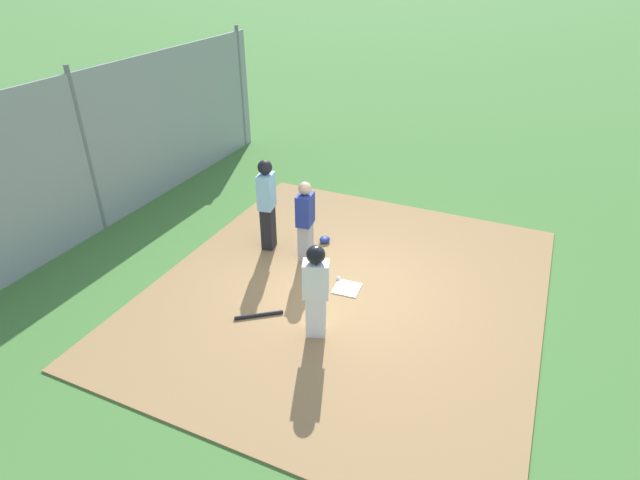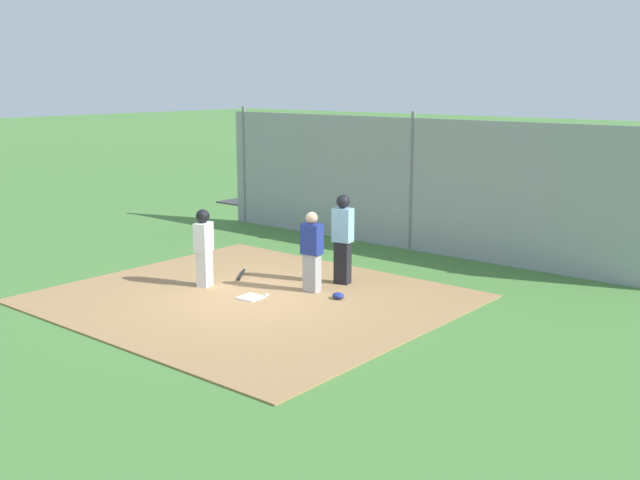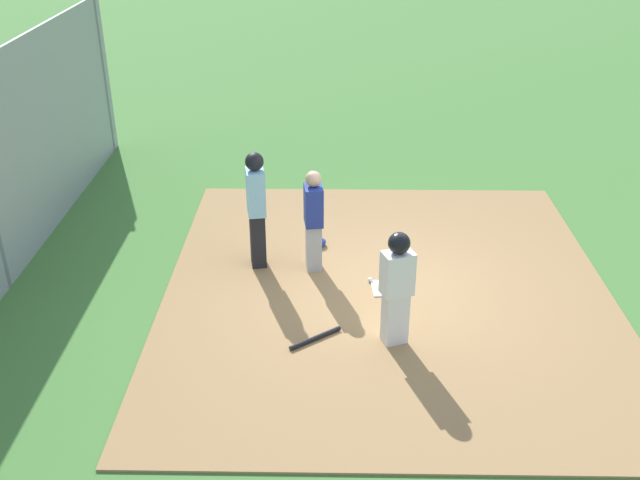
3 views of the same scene
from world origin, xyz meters
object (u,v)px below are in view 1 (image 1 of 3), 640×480
at_px(runner, 316,287).
at_px(catcher, 305,221).
at_px(umpire, 267,203).
at_px(home_plate, 347,288).
at_px(baseball_bat, 259,315).
at_px(catcher_mask, 325,239).
at_px(baseball, 338,278).
at_px(parked_car_white, 78,135).
at_px(parked_car_silver, 115,108).

bearing_deg(runner, catcher, 9.23).
bearing_deg(umpire, home_plate, -30.39).
bearing_deg(home_plate, baseball_bat, -38.07).
distance_m(catcher_mask, baseball, 1.37).
bearing_deg(baseball_bat, catcher_mask, 52.97).
relative_size(baseball_bat, parked_car_white, 0.19).
height_order(umpire, baseball_bat, umpire).
distance_m(home_plate, baseball_bat, 1.64).
bearing_deg(parked_car_white, catcher_mask, -100.17).
distance_m(baseball_bat, parked_car_silver, 11.56).
xyz_separation_m(baseball_bat, parked_car_white, (-4.31, -8.27, 0.55)).
relative_size(catcher_mask, parked_car_silver, 0.06).
height_order(catcher_mask, parked_car_white, parked_car_white).
bearing_deg(baseball_bat, catcher, 55.24).
height_order(baseball_bat, catcher_mask, catcher_mask).
xyz_separation_m(catcher, baseball_bat, (1.90, 0.07, -0.79)).
distance_m(runner, baseball, 1.72).
height_order(catcher, baseball_bat, catcher).
bearing_deg(catcher_mask, umpire, -56.23).
bearing_deg(parked_car_white, parked_car_silver, 23.24).
distance_m(runner, baseball_bat, 1.32).
distance_m(baseball_bat, parked_car_white, 9.34).
height_order(catcher_mask, parked_car_silver, parked_car_silver).
bearing_deg(baseball_bat, parked_car_white, 115.68).
bearing_deg(catcher, baseball_bat, -95.25).
xyz_separation_m(runner, parked_car_silver, (-6.86, -10.30, -0.30)).
bearing_deg(parked_car_white, runner, -113.50).
bearing_deg(catcher_mask, catcher, -6.24).
relative_size(home_plate, parked_car_white, 0.10).
distance_m(catcher, runner, 2.18).
relative_size(parked_car_silver, parked_car_white, 1.03).
bearing_deg(parked_car_silver, baseball_bat, -132.81).
xyz_separation_m(catcher_mask, parked_car_white, (-1.70, -8.28, 0.52)).
bearing_deg(baseball_bat, home_plate, 15.13).
bearing_deg(umpire, parked_car_white, 152.14).
height_order(home_plate, catcher_mask, catcher_mask).
height_order(baseball_bat, baseball, baseball).
relative_size(umpire, baseball, 24.56).
xyz_separation_m(baseball_bat, parked_car_silver, (-6.86, -9.29, 0.55)).
relative_size(umpire, catcher_mask, 7.57).
bearing_deg(parked_car_white, umpire, -106.06).
distance_m(parked_car_silver, parked_car_white, 2.75).
relative_size(runner, baseball, 21.12).
height_order(umpire, parked_car_silver, umpire).
relative_size(runner, parked_car_silver, 0.36).
bearing_deg(baseball_bat, baseball, 25.61).
height_order(catcher, umpire, umpire).
bearing_deg(runner, baseball, -11.28).
height_order(home_plate, baseball_bat, baseball_bat).
relative_size(umpire, baseball_bat, 2.32).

